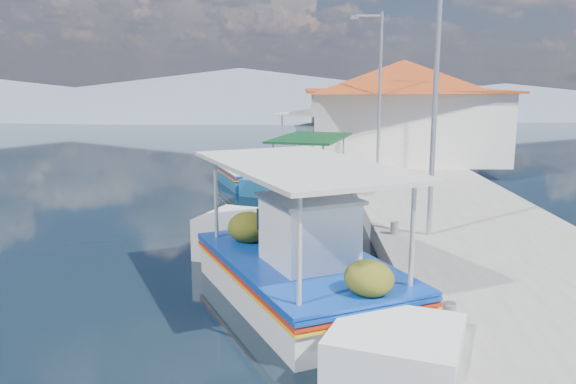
{
  "coord_description": "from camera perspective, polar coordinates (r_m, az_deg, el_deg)",
  "views": [
    {
      "loc": [
        1.51,
        -11.28,
        4.11
      ],
      "look_at": [
        1.28,
        3.05,
        1.3
      ],
      "focal_mm": 36.37,
      "sensor_mm": 36.0,
      "label": 1
    }
  ],
  "objects": [
    {
      "name": "caique_blue_hull",
      "position": [
        22.77,
        -4.05,
        1.37
      ],
      "size": [
        2.92,
        5.31,
        1.01
      ],
      "rotation": [
        0.0,
        0.0,
        -0.35
      ],
      "color": "#185C91",
      "rests_on": "ground"
    },
    {
      "name": "mountain_ridge",
      "position": [
        67.5,
        5.28,
        9.3
      ],
      "size": [
        171.4,
        96.0,
        5.5
      ],
      "color": "slate",
      "rests_on": "ground"
    },
    {
      "name": "lamp_post_near",
      "position": [
        13.61,
        13.84,
        9.69
      ],
      "size": [
        1.21,
        0.14,
        6.0
      ],
      "color": "#A5A8AD",
      "rests_on": "quay"
    },
    {
      "name": "main_caique",
      "position": [
        11.0,
        1.45,
        -7.76
      ],
      "size": [
        4.9,
        7.97,
        2.89
      ],
      "rotation": [
        0.0,
        0.0,
        -0.43
      ],
      "color": "white",
      "rests_on": "ground"
    },
    {
      "name": "lamp_post_far",
      "position": [
        22.48,
        8.73,
        10.31
      ],
      "size": [
        1.21,
        0.14,
        6.0
      ],
      "color": "#A5A8AD",
      "rests_on": "quay"
    },
    {
      "name": "harbor_building",
      "position": [
        26.73,
        11.14,
        8.03
      ],
      "size": [
        10.49,
        10.49,
        4.4
      ],
      "color": "silver",
      "rests_on": "quay"
    },
    {
      "name": "caique_far",
      "position": [
        26.24,
        2.96,
        3.27
      ],
      "size": [
        4.44,
        7.78,
        2.93
      ],
      "rotation": [
        0.0,
        0.0,
        0.38
      ],
      "color": "white",
      "rests_on": "ground"
    },
    {
      "name": "ground",
      "position": [
        12.1,
        -6.38,
        -8.84
      ],
      "size": [
        160.0,
        160.0,
        0.0
      ],
      "primitive_type": "plane",
      "color": "black",
      "rests_on": "ground"
    },
    {
      "name": "caique_green_canopy",
      "position": [
        19.15,
        2.13,
        -0.17
      ],
      "size": [
        3.16,
        6.42,
        2.5
      ],
      "rotation": [
        0.0,
        0.0,
        0.28
      ],
      "color": "white",
      "rests_on": "ground"
    },
    {
      "name": "bollards",
      "position": [
        17.04,
        8.63,
        -0.75
      ],
      "size": [
        0.2,
        17.2,
        0.3
      ],
      "color": "#A5A8AD",
      "rests_on": "quay"
    },
    {
      "name": "quay",
      "position": [
        18.24,
        14.83,
        -1.5
      ],
      "size": [
        5.0,
        44.0,
        0.5
      ],
      "primitive_type": "cube",
      "color": "#A5A19A",
      "rests_on": "ground"
    }
  ]
}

